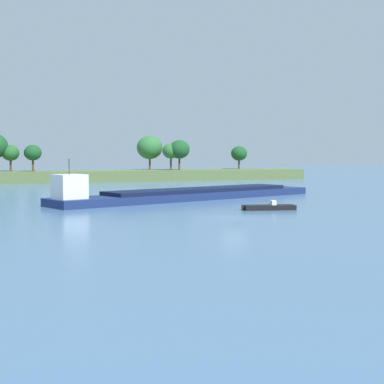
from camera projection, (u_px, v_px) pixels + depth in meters
ground_plane at (234, 218)px, 55.42m from camera, size 400.00×400.00×0.00m
treeline_island at (98, 170)px, 127.99m from camera, size 92.10×13.53×10.35m
fishing_skiff at (269, 207)px, 63.21m from camera, size 5.99×2.70×1.04m
cargo_barge at (185, 194)px, 76.95m from camera, size 39.93×19.10×5.57m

